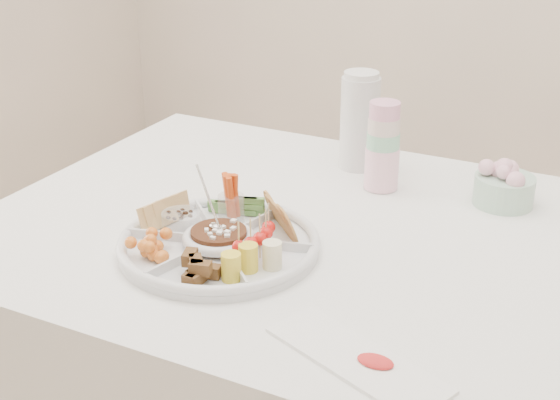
% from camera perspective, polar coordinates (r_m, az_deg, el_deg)
% --- Properties ---
extents(dining_table, '(1.52, 1.02, 0.76)m').
position_cam_1_polar(dining_table, '(1.76, 4.85, -13.75)').
color(dining_table, white).
rests_on(dining_table, floor).
extents(party_tray, '(0.47, 0.47, 0.04)m').
position_cam_1_polar(party_tray, '(1.49, -4.49, -3.01)').
color(party_tray, silver).
rests_on(party_tray, dining_table).
extents(bean_dip, '(0.13, 0.13, 0.04)m').
position_cam_1_polar(bean_dip, '(1.49, -4.50, -2.75)').
color(bean_dip, black).
rests_on(bean_dip, party_tray).
extents(tortillas, '(0.13, 0.13, 0.06)m').
position_cam_1_polar(tortillas, '(1.51, 0.23, -1.55)').
color(tortillas, '#C07A38').
rests_on(tortillas, party_tray).
extents(carrot_cucumber, '(0.13, 0.13, 0.10)m').
position_cam_1_polar(carrot_cucumber, '(1.59, -3.35, 0.43)').
color(carrot_cucumber, '#D24815').
rests_on(carrot_cucumber, party_tray).
extents(pita_raisins, '(0.13, 0.13, 0.06)m').
position_cam_1_polar(pita_raisins, '(1.57, -7.89, -0.88)').
color(pita_raisins, '#E6C88B').
rests_on(pita_raisins, party_tray).
extents(cherries, '(0.13, 0.13, 0.04)m').
position_cam_1_polar(cherries, '(1.46, -9.44, -3.28)').
color(cherries, orange).
rests_on(cherries, party_tray).
extents(granola_chunks, '(0.12, 0.12, 0.04)m').
position_cam_1_polar(granola_chunks, '(1.37, -5.89, -4.94)').
color(granola_chunks, brown).
rests_on(granola_chunks, party_tray).
extents(banana_tomato, '(0.14, 0.14, 0.09)m').
position_cam_1_polar(banana_tomato, '(1.39, -0.73, -3.28)').
color(banana_tomato, '#E0CA5E').
rests_on(banana_tomato, party_tray).
extents(cup_stack, '(0.09, 0.09, 0.21)m').
position_cam_1_polar(cup_stack, '(1.75, 7.54, 4.07)').
color(cup_stack, '#DFF5D2').
rests_on(cup_stack, dining_table).
extents(thermos, '(0.09, 0.09, 0.24)m').
position_cam_1_polar(thermos, '(1.86, 5.85, 5.87)').
color(thermos, silver).
rests_on(thermos, dining_table).
extents(flower_bowl, '(0.16, 0.16, 0.10)m').
position_cam_1_polar(flower_bowl, '(1.74, 16.12, 1.17)').
color(flower_bowl, silver).
rests_on(flower_bowl, dining_table).
extents(placemat, '(0.32, 0.20, 0.01)m').
position_cam_1_polar(placemat, '(1.20, 5.62, -11.52)').
color(placemat, silver).
rests_on(placemat, dining_table).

